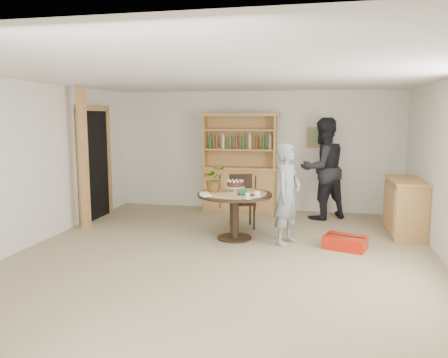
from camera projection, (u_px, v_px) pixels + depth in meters
ground at (221, 261)px, 6.03m from camera, size 7.00×7.00×0.00m
room_shell at (221, 134)px, 5.79m from camera, size 6.04×7.04×2.52m
doorway at (94, 162)px, 8.41m from camera, size 0.13×1.10×2.18m
pine_post at (84, 159)px, 7.57m from camera, size 0.12×0.12×2.50m
hutch at (240, 178)px, 9.13m from camera, size 1.62×0.54×2.04m
sideboard at (405, 207)px, 7.33m from camera, size 0.54×1.26×0.94m
dining_table at (235, 202)px, 7.03m from camera, size 1.20×1.20×0.76m
dining_chair at (242, 197)px, 7.84m from camera, size 0.54×0.54×0.95m
birthday_cake at (235, 185)px, 7.04m from camera, size 0.30×0.30×0.20m
flower_vase at (214, 179)px, 7.09m from camera, size 0.47×0.44×0.42m
gift_tray at (247, 193)px, 6.84m from camera, size 0.30×0.20×0.08m
coffee_cup_a at (257, 194)px, 6.65m from camera, size 0.15×0.15×0.09m
coffee_cup_b at (248, 196)px, 6.51m from camera, size 0.15×0.15×0.08m
napkins at (205, 194)px, 6.78m from camera, size 0.24×0.33×0.03m
teen_boy at (288, 194)px, 6.73m from camera, size 0.56×0.67×1.58m
adult_person at (323, 169)px, 8.40m from camera, size 1.20×1.16×1.96m
red_suitcase at (345, 242)px, 6.56m from camera, size 0.69×0.56×0.21m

